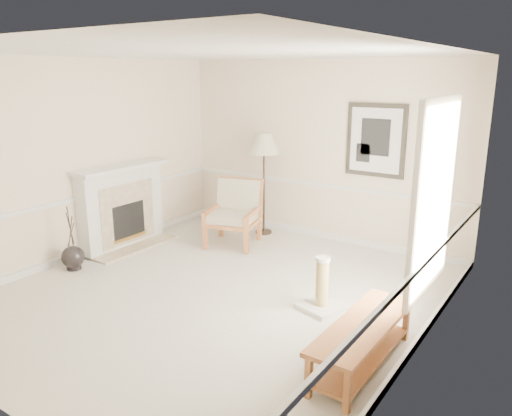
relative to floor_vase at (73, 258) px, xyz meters
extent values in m
plane|color=silver|center=(2.15, 0.50, -0.17)|extent=(5.50, 5.50, 0.00)
cube|color=beige|center=(2.15, 3.25, 1.28)|extent=(5.00, 0.04, 2.90)
cube|color=beige|center=(-0.35, 0.50, 1.28)|extent=(0.04, 5.50, 2.90)
cube|color=beige|center=(4.65, 0.50, 1.28)|extent=(0.04, 5.50, 2.90)
cube|color=white|center=(2.15, 0.50, 2.73)|extent=(5.00, 5.50, 0.04)
cube|color=white|center=(2.15, 3.23, -0.12)|extent=(4.95, 0.04, 0.10)
cube|color=white|center=(2.15, 3.23, 0.73)|extent=(4.95, 0.04, 0.05)
cube|color=white|center=(4.61, 0.90, 1.33)|extent=(0.03, 1.20, 1.80)
cube|color=white|center=(4.60, 0.90, 1.33)|extent=(0.05, 1.34, 1.94)
cube|color=black|center=(3.10, 3.22, 1.53)|extent=(0.92, 0.04, 1.10)
cube|color=white|center=(3.10, 3.19, 1.53)|extent=(0.78, 0.01, 0.96)
cube|color=black|center=(3.10, 3.19, 1.58)|extent=(0.45, 0.01, 0.55)
cube|color=white|center=(-0.21, 1.10, 0.45)|extent=(0.28, 1.50, 1.25)
cube|color=white|center=(-0.16, 1.10, 1.11)|extent=(0.46, 1.64, 0.06)
cube|color=#C6B28E|center=(-0.06, 1.10, 0.38)|extent=(0.02, 1.05, 0.95)
cube|color=black|center=(-0.05, 1.10, 0.25)|extent=(0.02, 0.62, 0.58)
cube|color=#B58C3C|center=(-0.05, 1.10, -0.01)|extent=(0.01, 0.66, 0.05)
cube|color=#C6B28E|center=(-0.05, 1.10, -0.16)|extent=(0.60, 1.50, 0.03)
sphere|color=black|center=(0.00, 0.00, 0.01)|extent=(0.32, 0.32, 0.32)
cylinder|color=black|center=(0.00, 0.00, -0.13)|extent=(0.20, 0.20, 0.09)
cylinder|color=black|center=(0.00, 0.00, 0.43)|extent=(0.06, 0.13, 0.50)
cylinder|color=black|center=(0.00, 0.00, 0.39)|extent=(0.08, 0.15, 0.41)
cylinder|color=black|center=(0.00, 0.00, 0.47)|extent=(0.04, 0.07, 0.59)
cube|color=#996431|center=(1.00, 1.68, 0.04)|extent=(0.08, 0.08, 0.42)
cube|color=#996431|center=(0.80, 2.33, 0.04)|extent=(0.08, 0.08, 0.42)
cube|color=#996431|center=(1.65, 1.88, 0.04)|extent=(0.08, 0.08, 0.42)
cube|color=#996431|center=(1.46, 2.53, 0.04)|extent=(0.08, 0.08, 0.42)
cube|color=#996431|center=(1.23, 2.11, 0.21)|extent=(0.96, 0.96, 0.05)
cube|color=#996431|center=(1.13, 2.44, 0.55)|extent=(0.79, 0.39, 0.60)
cube|color=#996431|center=(0.90, 2.01, 0.40)|extent=(0.29, 0.76, 0.05)
cube|color=#996431|center=(1.55, 2.20, 0.40)|extent=(0.29, 0.76, 0.05)
cube|color=white|center=(1.23, 2.11, 0.31)|extent=(0.88, 0.88, 0.13)
cube|color=white|center=(1.15, 2.38, 0.58)|extent=(0.74, 0.41, 0.54)
cylinder|color=black|center=(1.30, 2.90, -0.16)|extent=(0.28, 0.28, 0.03)
cylinder|color=black|center=(1.30, 2.90, 0.63)|extent=(0.04, 0.04, 1.56)
cone|color=beige|center=(1.30, 2.90, 1.38)|extent=(0.62, 0.62, 0.34)
cube|color=#996431|center=(4.30, 0.01, 0.25)|extent=(0.48, 1.56, 0.04)
cube|color=#996431|center=(4.30, 0.01, -0.06)|extent=(0.42, 1.44, 0.03)
cube|color=#996431|center=(4.11, -0.69, 0.03)|extent=(0.06, 0.06, 0.40)
cube|color=#996431|center=(4.47, -0.70, 0.03)|extent=(0.06, 0.06, 0.40)
cube|color=#996431|center=(4.13, 0.72, 0.03)|extent=(0.06, 0.06, 0.40)
cube|color=#996431|center=(4.49, 0.72, 0.03)|extent=(0.06, 0.06, 0.40)
cube|color=white|center=(3.45, 0.85, -0.14)|extent=(0.56, 0.56, 0.06)
cylinder|color=#DCC471|center=(3.45, 0.85, 0.16)|extent=(0.15, 0.15, 0.55)
cylinder|color=white|center=(3.45, 0.85, 0.45)|extent=(0.17, 0.17, 0.05)
camera|label=1|loc=(5.82, -3.99, 2.50)|focal=35.00mm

